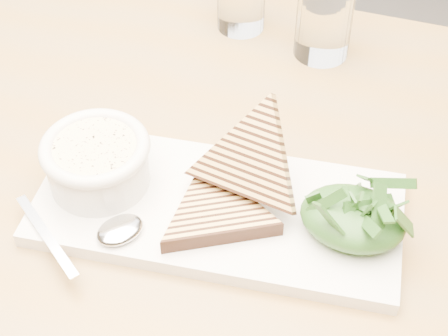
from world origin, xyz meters
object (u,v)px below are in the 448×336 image
(table_top, at_px, (152,170))
(platter, at_px, (218,209))
(soup_bowl, at_px, (98,167))
(glass_far, at_px, (324,17))

(table_top, relative_size, platter, 2.96)
(soup_bowl, bearing_deg, platter, 4.35)
(platter, height_order, soup_bowl, soup_bowl)
(platter, xyz_separation_m, soup_bowl, (-0.13, -0.01, 0.03))
(table_top, bearing_deg, glass_far, 62.52)
(table_top, height_order, platter, platter)
(soup_bowl, bearing_deg, table_top, 66.57)
(platter, bearing_deg, soup_bowl, -175.65)
(soup_bowl, height_order, glass_far, glass_far)
(soup_bowl, distance_m, glass_far, 0.36)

